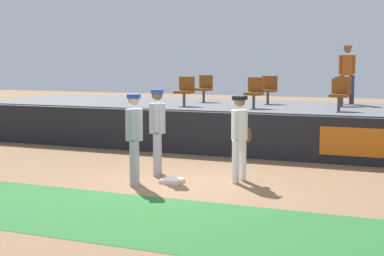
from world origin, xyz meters
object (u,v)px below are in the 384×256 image
at_px(first_base, 172,181).
at_px(seat_back_center, 269,88).
at_px(seat_back_right, 342,90).
at_px(seat_front_left, 185,90).
at_px(seat_front_right, 340,93).
at_px(player_coach_visitor, 134,132).
at_px(seat_back_left, 205,87).
at_px(player_fielder_home, 240,133).
at_px(spectator_hooded, 347,70).
at_px(seat_front_center, 255,91).
at_px(player_runner_visitor, 157,126).

height_order(first_base, seat_back_center, seat_back_center).
bearing_deg(seat_back_center, seat_back_right, -0.00).
bearing_deg(seat_front_left, seat_front_right, -0.00).
height_order(player_coach_visitor, seat_front_left, seat_front_left).
xyz_separation_m(seat_front_right, seat_back_center, (-2.42, 1.80, 0.00)).
bearing_deg(seat_back_left, first_base, -72.80).
bearing_deg(player_fielder_home, player_coach_visitor, -50.23).
xyz_separation_m(seat_back_left, spectator_hooded, (4.24, 0.90, 0.54)).
relative_size(seat_front_right, spectator_hooded, 0.48).
relative_size(seat_front_left, seat_back_center, 1.00).
relative_size(seat_front_right, seat_back_right, 1.00).
distance_m(seat_front_right, seat_back_center, 3.02).
distance_m(first_base, player_fielder_home, 1.67).
distance_m(seat_back_left, spectator_hooded, 4.37).
bearing_deg(first_base, seat_front_right, 64.56).
relative_size(player_coach_visitor, seat_back_left, 2.12).
height_order(seat_front_center, seat_back_center, same).
xyz_separation_m(first_base, spectator_hooded, (2.13, 7.72, 2.11)).
bearing_deg(player_runner_visitor, first_base, 24.43).
height_order(first_base, seat_back_left, seat_back_left).
relative_size(player_coach_visitor, seat_front_right, 2.12).
bearing_deg(seat_front_center, spectator_hooded, 53.12).
bearing_deg(seat_front_right, first_base, -115.44).
distance_m(player_runner_visitor, seat_back_right, 6.82).
relative_size(player_fielder_home, seat_front_left, 2.06).
relative_size(first_base, seat_front_center, 0.48).
distance_m(first_base, seat_back_left, 7.32).
bearing_deg(player_runner_visitor, seat_back_right, 134.61).
xyz_separation_m(player_runner_visitor, player_coach_visitor, (0.04, -1.08, -0.03)).
bearing_deg(first_base, seat_front_center, 88.80).
bearing_deg(player_coach_visitor, seat_front_center, 151.37).
xyz_separation_m(player_fielder_home, spectator_hooded, (0.93, 7.08, 1.15)).
bearing_deg(seat_back_right, player_runner_visitor, -114.26).
bearing_deg(seat_front_left, spectator_hooded, 33.30).
relative_size(player_fielder_home, player_coach_visitor, 0.97).
xyz_separation_m(player_coach_visitor, seat_front_left, (-1.38, 5.48, 0.58)).
bearing_deg(seat_front_center, player_runner_visitor, -99.60).
distance_m(seat_front_right, seat_back_right, 1.82).
bearing_deg(spectator_hooded, player_fielder_home, 69.00).
xyz_separation_m(seat_back_left, seat_back_center, (2.08, 0.00, 0.00)).
xyz_separation_m(first_base, seat_back_center, (-0.03, 6.83, 1.57)).
xyz_separation_m(seat_back_left, seat_front_right, (4.51, -1.80, 0.00)).
height_order(player_coach_visitor, seat_back_center, seat_back_center).
bearing_deg(seat_back_right, seat_front_left, -156.45).
xyz_separation_m(player_coach_visitor, seat_back_center, (0.57, 7.28, 0.58)).
bearing_deg(seat_front_left, player_runner_visitor, -73.12).
height_order(seat_back_left, seat_back_center, same).
bearing_deg(player_coach_visitor, seat_back_left, 170.43).
distance_m(player_fielder_home, seat_back_center, 6.33).
relative_size(first_base, seat_front_right, 0.48).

